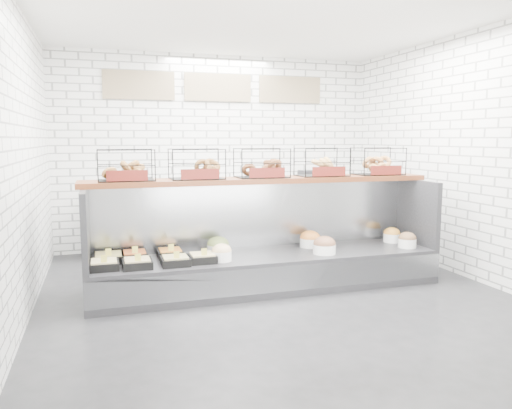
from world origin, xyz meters
name	(u,v)px	position (x,y,z in m)	size (l,w,h in m)	color
ground	(276,295)	(0.00, 0.00, 0.00)	(5.50, 5.50, 0.00)	black
room_shell	(260,109)	(0.00, 0.60, 2.06)	(5.02, 5.51, 3.01)	white
display_case	(265,259)	(-0.02, 0.34, 0.33)	(4.00, 0.90, 1.20)	black
bagel_shelf	(262,168)	(0.00, 0.52, 1.38)	(4.10, 0.50, 0.40)	#4D2210
prep_counter	(223,219)	(0.00, 2.43, 0.47)	(4.00, 0.60, 1.20)	#93969B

